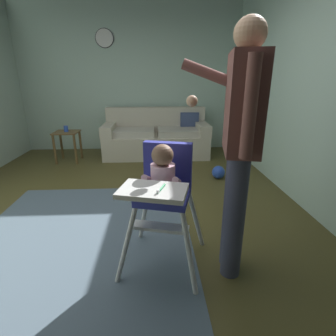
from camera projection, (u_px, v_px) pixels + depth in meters
name	position (u px, v px, depth m)	size (l,w,h in m)	color
ground	(114.00, 221.00, 2.72)	(5.76, 7.28, 0.10)	#4C4520
wall_far	(130.00, 78.00, 4.96)	(4.96, 0.06, 2.78)	#ADCBBA
wall_right	(316.00, 77.00, 2.64)	(0.06, 6.28, 2.78)	#AECEBC
area_rug	(80.00, 243.00, 2.27)	(1.95, 2.37, 0.01)	#4E606D
couch	(157.00, 137.00, 4.84)	(1.90, 0.86, 0.86)	beige
high_chair	(164.00, 183.00, 1.83)	(0.73, 0.82, 0.96)	silver
adult_standing	(239.00, 144.00, 1.67)	(0.51, 0.56, 1.70)	#404257
toy_ball	(218.00, 172.00, 3.72)	(0.19, 0.19, 0.19)	#284CB7
side_table	(67.00, 140.00, 4.43)	(0.40, 0.40, 0.52)	brown
sippy_cup	(66.00, 129.00, 4.37)	(0.07, 0.07, 0.10)	#284CB7
wall_clock	(104.00, 38.00, 4.68)	(0.33, 0.04, 0.33)	white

